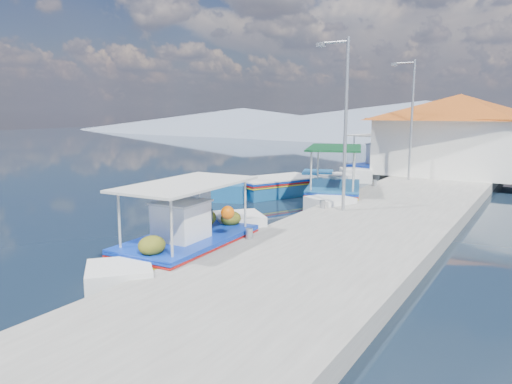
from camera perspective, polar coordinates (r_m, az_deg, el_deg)
The scene contains 10 objects.
ground at distance 18.30m, azimuth -5.81°, elevation -3.25°, with size 160.00×160.00×0.00m, color black.
quay at distance 21.09m, azimuth 17.44°, elevation -1.23°, with size 5.00×44.00×0.50m, color #A5A29A.
bollards at distance 20.92m, azimuth 11.41°, elevation 0.06°, with size 0.20×17.20×0.30m.
main_caique at distance 13.44m, azimuth -7.75°, elevation -6.07°, with size 2.33×7.27×2.40m.
caique_green_canopy at distance 21.73m, azimuth 9.24°, elevation -0.17°, with size 3.75×6.90×2.74m.
caique_blue_hull at distance 23.43m, azimuth 2.38°, elevation 0.52°, with size 4.03×6.51×1.28m.
caique_far at distance 30.61m, azimuth 14.82°, elevation 2.73°, with size 3.89×7.85×2.86m.
harbor_building at distance 29.54m, azimuth 22.64°, elevation 6.43°, with size 10.49×10.49×4.40m.
lamp_post_near at distance 17.35m, azimuth 10.20°, elevation 8.77°, with size 1.21×0.14×6.00m.
lamp_post_far at distance 25.93m, azimuth 17.62°, elevation 8.75°, with size 1.21×0.14×6.00m.
Camera 1 is at (10.88, -14.13, 4.11)m, focal length 34.12 mm.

